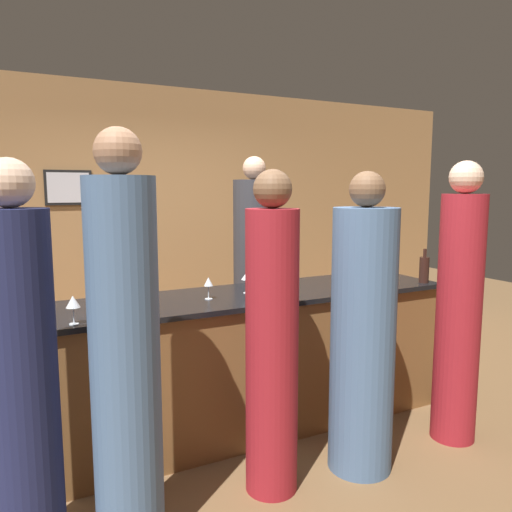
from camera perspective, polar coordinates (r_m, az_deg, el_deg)
name	(u,v)px	position (r m, az deg, el deg)	size (l,w,h in m)	color
ground_plane	(236,429)	(3.85, -2.30, -19.18)	(14.00, 14.00, 0.00)	brown
back_wall	(151,221)	(5.43, -11.86, 3.97)	(8.00, 0.08, 2.80)	#A37547
bar_counter	(236,363)	(3.65, -2.35, -12.13)	(3.27, 0.74, 1.00)	brown
bartender	(254,280)	(4.43, -0.20, -2.70)	(0.37, 0.37, 2.02)	#2D2D33
guest_0	(125,359)	(2.46, -14.71, -11.36)	(0.33, 0.33, 2.01)	#4C6B93
guest_1	(459,311)	(3.69, 22.15, -5.82)	(0.30, 0.30, 1.92)	maroon
guest_2	(363,336)	(3.15, 12.11, -8.92)	(0.39, 0.39, 1.84)	#4C6B93
guest_3	(272,344)	(2.85, 1.83, -9.99)	(0.30, 0.30, 1.85)	maroon
guest_4	(21,381)	(2.54, -25.25, -12.78)	(0.32, 0.32, 1.87)	#1E234C
wine_bottle_0	(424,269)	(4.16, 18.66, -1.45)	(0.08, 0.08, 0.27)	black
wine_bottle_1	(377,262)	(4.42, 13.62, -0.68)	(0.07, 0.07, 0.28)	black
wine_glass_0	(357,275)	(3.63, 11.48, -2.12)	(0.07, 0.07, 0.17)	silver
wine_glass_1	(208,283)	(3.36, -5.46, -3.06)	(0.06, 0.06, 0.15)	silver
wine_glass_2	(73,302)	(2.91, -20.19, -5.01)	(0.08, 0.08, 0.16)	silver
wine_glass_3	(247,276)	(3.54, -1.05, -2.34)	(0.08, 0.08, 0.16)	silver
wine_glass_4	(341,269)	(3.83, 9.73, -1.47)	(0.07, 0.07, 0.18)	silver
wine_glass_5	(258,280)	(3.36, 0.18, -2.76)	(0.08, 0.08, 0.17)	silver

